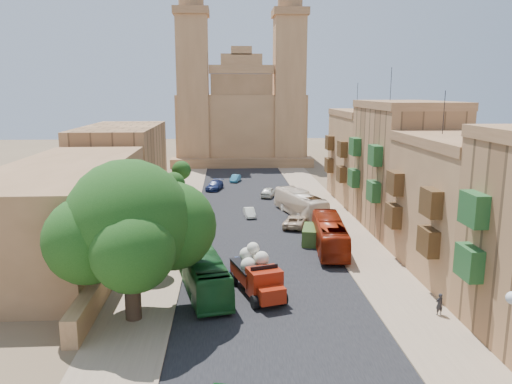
{
  "coord_description": "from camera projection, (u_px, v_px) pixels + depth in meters",
  "views": [
    {
      "loc": [
        -3.26,
        -27.28,
        14.91
      ],
      "look_at": [
        0.0,
        26.0,
        4.0
      ],
      "focal_mm": 35.0,
      "sensor_mm": 36.0,
      "label": 1
    }
  ],
  "objects": [
    {
      "name": "car_blue_b",
      "position": [
        235.0,
        178.0,
        82.77
      ],
      "size": [
        2.01,
        3.63,
        1.13
      ],
      "primitive_type": "imported",
      "rotation": [
        0.0,
        0.0,
        -0.25
      ],
      "color": "teal",
      "rests_on": "ground"
    },
    {
      "name": "red_truck",
      "position": [
        257.0,
        273.0,
        36.89
      ],
      "size": [
        4.07,
        6.74,
        3.73
      ],
      "color": "maroon",
      "rests_on": "ground"
    },
    {
      "name": "car_blue_a",
      "position": [
        238.0,
        265.0,
        41.71
      ],
      "size": [
        1.67,
        3.31,
        1.08
      ],
      "primitive_type": "imported",
      "rotation": [
        0.0,
        0.0,
        -0.13
      ],
      "color": "#3D63B3",
      "rests_on": "ground"
    },
    {
      "name": "car_white_a",
      "position": [
        249.0,
        212.0,
        59.77
      ],
      "size": [
        1.45,
        3.35,
        1.07
      ],
      "primitive_type": "imported",
      "rotation": [
        0.0,
        0.0,
        0.1
      ],
      "color": "silver",
      "rests_on": "ground"
    },
    {
      "name": "kerb_east",
      "position": [
        312.0,
        217.0,
        59.61
      ],
      "size": [
        0.25,
        140.0,
        0.12
      ],
      "primitive_type": "cube",
      "color": "#91785F",
      "rests_on": "ground"
    },
    {
      "name": "car_white_b",
      "position": [
        269.0,
        192.0,
        70.98
      ],
      "size": [
        2.86,
        4.43,
        1.4
      ],
      "primitive_type": "imported",
      "rotation": [
        0.0,
        0.0,
        2.82
      ],
      "color": "silver",
      "rests_on": "ground"
    },
    {
      "name": "west_building_low",
      "position": [
        65.0,
        210.0,
        45.55
      ],
      "size": [
        10.0,
        28.0,
        8.4
      ],
      "primitive_type": "cube",
      "color": "#895F3C",
      "rests_on": "ground"
    },
    {
      "name": "townhouse_c",
      "position": [
        404.0,
        166.0,
        53.88
      ],
      "size": [
        9.0,
        14.0,
        17.4
      ],
      "color": "#A5744B",
      "rests_on": "ground"
    },
    {
      "name": "car_cream",
      "position": [
        295.0,
        221.0,
        55.3
      ],
      "size": [
        3.57,
        5.2,
        1.32
      ],
      "primitive_type": "imported",
      "rotation": [
        0.0,
        0.0,
        2.82
      ],
      "color": "tan",
      "rests_on": "ground"
    },
    {
      "name": "street_tree_d",
      "position": [
        181.0,
        170.0,
        75.61
      ],
      "size": [
        2.9,
        2.9,
        4.46
      ],
      "color": "#38271C",
      "rests_on": "ground"
    },
    {
      "name": "ground",
      "position": [
        282.0,
        344.0,
        29.86
      ],
      "size": [
        260.0,
        260.0,
        0.0
      ],
      "primitive_type": "plane",
      "color": "brown"
    },
    {
      "name": "pedestrian_a",
      "position": [
        439.0,
        304.0,
        33.58
      ],
      "size": [
        0.64,
        0.51,
        1.55
      ],
      "primitive_type": "imported",
      "rotation": [
        0.0,
        0.0,
        3.42
      ],
      "color": "#262528",
      "rests_on": "ground"
    },
    {
      "name": "bus_green_north",
      "position": [
        202.0,
        271.0,
        37.68
      ],
      "size": [
        4.79,
        11.15,
        3.02
      ],
      "primitive_type": "imported",
      "rotation": [
        0.0,
        0.0,
        0.21
      ],
      "color": "#1B5724",
      "rests_on": "ground"
    },
    {
      "name": "street_tree_b",
      "position": [
        162.0,
        200.0,
        52.01
      ],
      "size": [
        3.53,
        3.53,
        5.43
      ],
      "color": "#38271C",
      "rests_on": "ground"
    },
    {
      "name": "car_dkblue",
      "position": [
        215.0,
        185.0,
        75.98
      ],
      "size": [
        3.05,
        5.1,
        1.39
      ],
      "primitive_type": "imported",
      "rotation": [
        0.0,
        0.0,
        -0.25
      ],
      "color": "navy",
      "rests_on": "ground"
    },
    {
      "name": "sidewalk_west",
      "position": [
        173.0,
        219.0,
        58.63
      ],
      "size": [
        5.0,
        140.0,
        0.01
      ],
      "primitive_type": "cube",
      "color": "#91785F",
      "rests_on": "ground"
    },
    {
      "name": "townhouse_b",
      "position": [
        463.0,
        207.0,
        40.44
      ],
      "size": [
        9.0,
        14.0,
        14.9
      ],
      "color": "#9B6D46",
      "rests_on": "ground"
    },
    {
      "name": "street_tree_c",
      "position": [
        173.0,
        184.0,
        63.84
      ],
      "size": [
        3.05,
        3.05,
        4.68
      ],
      "color": "#38271C",
      "rests_on": "ground"
    },
    {
      "name": "road_surface",
      "position": [
        254.0,
        218.0,
        59.2
      ],
      "size": [
        14.0,
        140.0,
        0.01
      ],
      "primitive_type": "cube",
      "color": "black",
      "rests_on": "ground"
    },
    {
      "name": "ficus_tree",
      "position": [
        131.0,
        227.0,
        31.95
      ],
      "size": [
        10.71,
        9.85,
        10.71
      ],
      "color": "#38271C",
      "rests_on": "ground"
    },
    {
      "name": "bus_cream_east",
      "position": [
        300.0,
        204.0,
        60.19
      ],
      "size": [
        5.4,
        10.9,
        2.96
      ],
      "primitive_type": "imported",
      "rotation": [
        0.0,
        0.0,
        3.43
      ],
      "color": "#F8E2C7",
      "rests_on": "ground"
    },
    {
      "name": "street_tree_a",
      "position": [
        143.0,
        235.0,
        40.31
      ],
      "size": [
        3.34,
        3.34,
        5.14
      ],
      "color": "#38271C",
      "rests_on": "ground"
    },
    {
      "name": "townhouse_d",
      "position": [
        367.0,
        156.0,
        67.72
      ],
      "size": [
        9.0,
        14.0,
        15.9
      ],
      "color": "#9B6D46",
      "rests_on": "ground"
    },
    {
      "name": "bus_red_east",
      "position": [
        330.0,
        234.0,
        47.28
      ],
      "size": [
        3.58,
        10.99,
        3.01
      ],
      "primitive_type": "imported",
      "rotation": [
        0.0,
        0.0,
        3.04
      ],
      "color": "maroon",
      "rests_on": "ground"
    },
    {
      "name": "west_wall",
      "position": [
        132.0,
        237.0,
        48.49
      ],
      "size": [
        1.0,
        40.0,
        1.8
      ],
      "primitive_type": "cube",
      "color": "#9B6D46",
      "rests_on": "ground"
    },
    {
      "name": "west_building_mid",
      "position": [
        122.0,
        161.0,
        70.81
      ],
      "size": [
        10.0,
        22.0,
        10.0
      ],
      "primitive_type": "cube",
      "color": "#A5744B",
      "rests_on": "ground"
    },
    {
      "name": "kerb_west",
      "position": [
        195.0,
        219.0,
        58.77
      ],
      "size": [
        0.25,
        140.0,
        0.12
      ],
      "primitive_type": "cube",
      "color": "#91785F",
      "rests_on": "ground"
    },
    {
      "name": "sidewalk_east",
      "position": [
        333.0,
        217.0,
        59.77
      ],
      "size": [
        5.0,
        140.0,
        0.01
      ],
      "primitive_type": "cube",
      "color": "#91785F",
      "rests_on": "ground"
    },
    {
      "name": "olive_pickup",
      "position": [
        312.0,
        235.0,
        49.57
      ],
      "size": [
        2.54,
        4.21,
        1.62
      ],
      "color": "#395620",
      "rests_on": "ground"
    },
    {
      "name": "church",
      "position": [
        241.0,
        116.0,
        104.83
      ],
      "size": [
        28.0,
        22.5,
        36.3
      ],
      "color": "#9B6D46",
      "rests_on": "ground"
    },
    {
      "name": "pedestrian_c",
      "position": [
        339.0,
        238.0,
        48.68
      ],
      "size": [
        0.48,
        0.92,
        1.5
      ],
      "primitive_type": "imported",
      "rotation": [
        0.0,
        0.0,
        4.58
      ],
      "color": "#36353B",
      "rests_on": "ground"
    }
  ]
}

